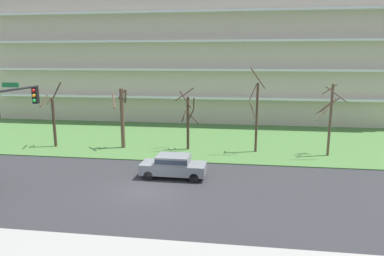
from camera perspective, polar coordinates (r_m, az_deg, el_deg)
The scene contains 9 objects.
ground at distance 22.00m, azimuth -7.71°, elevation -10.05°, with size 160.00×160.00×0.00m, color #2D2D30.
grass_lawn_strip at distance 35.08m, azimuth -1.62°, elevation -1.71°, with size 80.00×16.00×0.08m, color #477238.
apartment_building at distance 47.59m, azimuth 1.06°, elevation 11.79°, with size 51.85×12.09×16.63m.
tree_far_left at distance 33.73m, azimuth -21.82°, elevation 1.48°, with size 1.63×1.61×5.91m.
tree_left at distance 31.41m, azimuth -11.44°, elevation 1.96°, with size 1.57×1.56×5.41m.
tree_center at distance 30.30m, azimuth -0.65°, elevation 1.52°, with size 2.17×2.18×5.44m.
tree_right at distance 29.84m, azimuth 10.54°, elevation 2.21°, with size 1.29×1.40×7.27m.
tree_far_right at distance 30.40m, azimuth 21.71°, elevation 1.77°, with size 2.09×2.11×6.00m.
sedan_gray_near_left at distance 23.71m, azimuth -3.07°, elevation -6.12°, with size 4.43×1.88×1.57m.
Camera 1 is at (5.65, -19.69, 8.02)m, focal length 32.45 mm.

